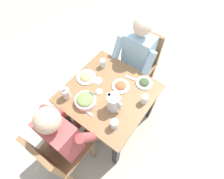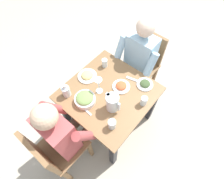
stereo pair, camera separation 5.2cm
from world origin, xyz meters
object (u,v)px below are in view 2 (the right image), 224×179
Objects in this scene: diner_near at (68,129)px; dining_table at (109,99)px; water_pitcher at (112,103)px; chair_near at (55,151)px; diner_far at (135,63)px; plate_fries at (87,75)px; chair_far at (143,61)px; oil_carafe at (66,91)px; water_glass_far_left at (105,63)px; plate_dolmas at (145,84)px; salad_bowl at (85,99)px; wine_glass at (99,83)px; plate_rice_curry at (121,86)px; water_glass_center at (144,101)px; water_glass_far_right at (112,124)px.

dining_table is at bearing 84.62° from diner_near.
water_pitcher is (0.14, -0.10, 0.22)m from dining_table.
diner_far is at bearing 89.62° from chair_near.
diner_near is at bearing -64.21° from plate_fries.
chair_far is 4.73× the size of water_pitcher.
water_glass_far_left is at bearing 85.22° from oil_carafe.
diner_far is 0.35m from plate_dolmas.
chair_near is 5.46× the size of oil_carafe.
wine_glass reaches higher than salad_bowl.
wine_glass is at bearing -58.54° from water_glass_far_left.
salad_bowl is at bearing -116.46° from dining_table.
salad_bowl is 0.39m from plate_rice_curry.
dining_table is 4.42× the size of water_pitcher.
water_glass_center is (0.20, 0.22, -0.04)m from water_pitcher.
wine_glass is at bearing -94.20° from diner_far.
water_glass_center is (0.64, 0.11, 0.03)m from plate_fries.
water_pitcher is 0.43m from plate_dolmas.
dining_table is 0.52m from diner_far.
dining_table is 0.70× the size of diner_far.
salad_bowl reaches higher than dining_table.
diner_near is 0.47m from water_pitcher.
water_glass_far_left is at bearing -127.56° from diner_far.
water_glass_far_right is 0.71m from water_glass_far_left.
diner_far is at bearing 94.48° from dining_table.
plate_fries is 1.98× the size of water_glass_center.
salad_bowl is (-0.07, -0.94, 0.24)m from chair_far.
plate_rice_curry is 0.33m from water_glass_far_left.
diner_near reaches higher than chair_far.
wine_glass is (-0.03, 0.47, 0.19)m from diner_near.
plate_rice_curry is at bearing 49.20° from oil_carafe.
wine_glass is at bearing 92.81° from chair_near.
water_pitcher reaches higher than oil_carafe.
salad_bowl is 0.63m from plate_dolmas.
chair_far is 8.86× the size of water_glass_far_right.
chair_near is 4.59× the size of wine_glass.
plate_fries is (-0.25, 0.73, 0.21)m from chair_near.
wine_glass is (-0.04, -0.56, 0.19)m from diner_far.
diner_far is at bearing 84.67° from salad_bowl.
water_glass_far_left is at bearing 161.22° from plate_rice_curry.
dining_table is at bearing -126.49° from plate_dolmas.
oil_carafe is (-0.25, 0.44, 0.25)m from chair_near.
water_pitcher is at bearing 128.44° from water_glass_far_right.
oil_carafe reaches higher than water_glass_far_right.
salad_bowl is at bearing 18.02° from oil_carafe.
diner_far is 0.83m from water_glass_far_right.
plate_fries is 0.26m from wine_glass.
plate_rice_curry is at bearing -80.67° from chair_far.
dining_table is 0.53m from diner_near.
chair_near is 0.25m from diner_near.
dining_table is 0.70× the size of diner_near.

